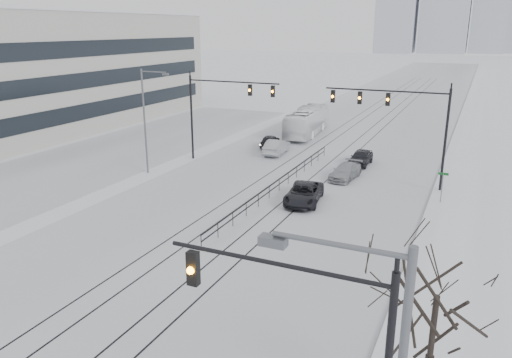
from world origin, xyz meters
The scene contains 18 objects.
road centered at (0.00, 60.00, 0.01)m, with size 22.00×260.00×0.02m, color silver.
sidewalk_east centered at (13.50, 60.00, 0.08)m, with size 5.00×260.00×0.16m, color white.
curb centered at (11.05, 60.00, 0.06)m, with size 0.10×260.00×0.12m, color gray.
parking_strip centered at (-20.00, 35.00, 0.01)m, with size 14.00×60.00×0.03m, color silver.
tram_rails centered at (0.00, 40.00, 0.02)m, with size 5.30×180.00×0.01m.
traffic_mast_near centered at (10.79, 6.00, 4.56)m, with size 6.10×0.37×7.00m.
traffic_mast_ne centered at (8.15, 34.99, 5.76)m, with size 9.60×0.37×8.00m.
traffic_mast_nw centered at (-8.52, 36.00, 5.57)m, with size 9.10×0.37×8.00m.
street_light_west centered at (-12.20, 30.00, 5.21)m, with size 2.73×0.25×9.00m.
bare_tree centered at (13.20, 9.00, 4.49)m, with size 4.40×4.40×6.10m.
median_fence centered at (0.00, 30.00, 0.53)m, with size 0.06×24.00×1.00m.
street_sign centered at (11.80, 32.00, 1.61)m, with size 0.70×0.06×2.40m.
sedan_sb_inner centered at (-6.46, 43.45, 0.67)m, with size 1.58×3.93×1.34m, color black.
sedan_sb_outer centered at (-4.70, 40.97, 0.75)m, with size 1.58×4.54×1.50m, color #A0A4A8.
sedan_nb_front centered at (2.65, 28.21, 0.69)m, with size 2.30×4.99×1.39m, color black.
sedan_nb_right centered at (3.87, 35.38, 0.63)m, with size 1.78×4.37×1.27m, color #9A9DA2.
sedan_nb_far centered at (4.03, 40.34, 0.70)m, with size 1.66×4.13×1.41m, color black.
box_truck centered at (-4.95, 51.12, 1.59)m, with size 2.66×11.38×3.17m, color white.
Camera 1 is at (13.71, -4.59, 12.31)m, focal length 35.00 mm.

